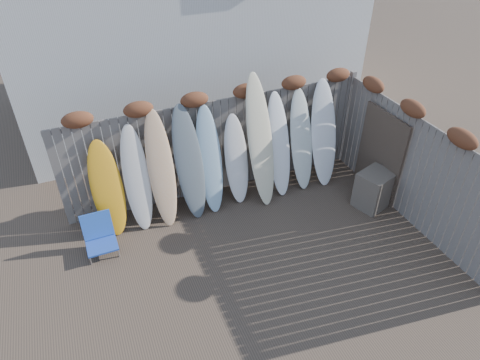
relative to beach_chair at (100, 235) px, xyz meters
name	(u,v)px	position (x,y,z in m)	size (l,w,h in m)	color
ground	(267,267)	(2.50, -1.50, -0.32)	(80.00, 80.00, 0.00)	#493A2D
back_fence	(219,138)	(2.55, 0.90, 0.87)	(6.05, 0.28, 2.24)	slate
right_fence	(415,165)	(5.49, -1.25, 0.83)	(0.28, 4.40, 2.24)	slate
beach_chair	(100,235)	(0.00, 0.00, 0.00)	(0.52, 0.55, 0.68)	#234AB1
wooden_crate	(374,189)	(5.12, -0.78, 0.06)	(0.64, 0.54, 0.75)	brown
lattice_panel	(380,155)	(5.41, -0.42, 0.58)	(0.05, 1.19, 1.78)	#48372B
surfboard_0	(107,189)	(0.31, 0.50, 0.55)	(0.55, 0.07, 1.81)	orange
surfboard_1	(137,179)	(0.83, 0.49, 0.64)	(0.46, 0.07, 1.99)	white
surfboard_2	(161,170)	(1.28, 0.45, 0.74)	(0.46, 0.07, 2.21)	#F4A76F
surfboard_3	(189,163)	(1.80, 0.47, 0.74)	(0.52, 0.07, 2.21)	#515A5F
surfboard_4	(210,160)	(2.21, 0.49, 0.69)	(0.45, 0.07, 2.10)	#9FC2D7
surfboard_5	(236,160)	(2.76, 0.53, 0.55)	(0.45, 0.07, 1.80)	white
surfboard_6	(260,142)	(3.19, 0.39, 0.93)	(0.50, 0.07, 2.60)	beige
surfboard_7	(279,145)	(3.64, 0.46, 0.70)	(0.45, 0.07, 2.12)	white
surfboard_8	(301,140)	(4.16, 0.49, 0.69)	(0.47, 0.07, 2.10)	silver
surfboard_9	(324,134)	(4.65, 0.45, 0.75)	(0.54, 0.07, 2.22)	white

